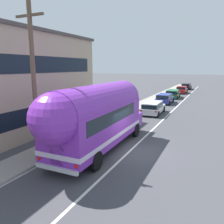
# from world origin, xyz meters

# --- Properties ---
(ground_plane) EXTENTS (300.00, 300.00, 0.00)m
(ground_plane) POSITION_xyz_m (0.00, 0.00, 0.00)
(ground_plane) COLOR #424247
(lane_markings) EXTENTS (3.76, 80.00, 0.01)m
(lane_markings) POSITION_xyz_m (-1.67, 12.00, 0.00)
(lane_markings) COLOR silver
(lane_markings) RESTS_ON ground
(sidewalk_slab) EXTENTS (2.04, 90.00, 0.15)m
(sidewalk_slab) POSITION_xyz_m (-4.65, 10.00, 0.07)
(sidewalk_slab) COLOR gray
(sidewalk_slab) RESTS_ON ground
(utility_pole) EXTENTS (1.80, 0.24, 8.50)m
(utility_pole) POSITION_xyz_m (-4.33, -3.24, 4.42)
(utility_pole) COLOR brown
(utility_pole) RESTS_ON ground
(painted_bus) EXTENTS (2.66, 10.72, 4.12)m
(painted_bus) POSITION_xyz_m (-1.81, -1.04, 2.30)
(painted_bus) COLOR purple
(painted_bus) RESTS_ON ground
(car_lead) EXTENTS (1.99, 4.65, 1.37)m
(car_lead) POSITION_xyz_m (-1.62, 11.48, 0.80)
(car_lead) COLOR silver
(car_lead) RESTS_ON ground
(car_second) EXTENTS (1.99, 4.50, 1.37)m
(car_second) POSITION_xyz_m (-2.05, 19.34, 0.79)
(car_second) COLOR navy
(car_second) RESTS_ON ground
(car_third) EXTENTS (2.15, 4.73, 1.37)m
(car_third) POSITION_xyz_m (-2.04, 25.61, 0.80)
(car_third) COLOR #196633
(car_third) RESTS_ON ground
(car_fourth) EXTENTS (1.91, 4.54, 1.37)m
(car_fourth) POSITION_xyz_m (-1.73, 33.28, 0.74)
(car_fourth) COLOR #A5191E
(car_fourth) RESTS_ON ground
(car_fifth) EXTENTS (1.99, 4.43, 1.37)m
(car_fifth) POSITION_xyz_m (-1.89, 41.75, 0.79)
(car_fifth) COLOR black
(car_fifth) RESTS_ON ground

